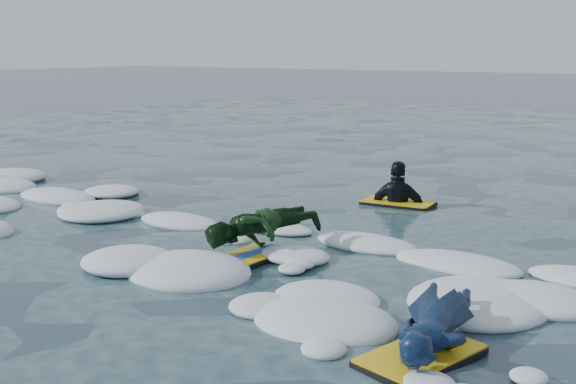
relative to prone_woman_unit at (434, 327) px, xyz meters
The scene contains 5 objects.
ground 3.06m from the prone_woman_unit, 168.78° to the left, with size 120.00×120.00×0.00m, color #1C2D43.
foam_band 3.42m from the prone_woman_unit, 151.51° to the left, with size 12.00×3.10×0.30m, color white, non-canonical shape.
prone_woman_unit is the anchor object (origin of this frame).
prone_child_unit 2.84m from the prone_woman_unit, 151.57° to the left, with size 1.12×1.42×0.50m.
waiting_rider_unit 4.99m from the prone_woman_unit, 117.81° to the left, with size 1.04×0.64×1.49m.
Camera 1 is at (4.85, -5.33, 2.19)m, focal length 45.00 mm.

